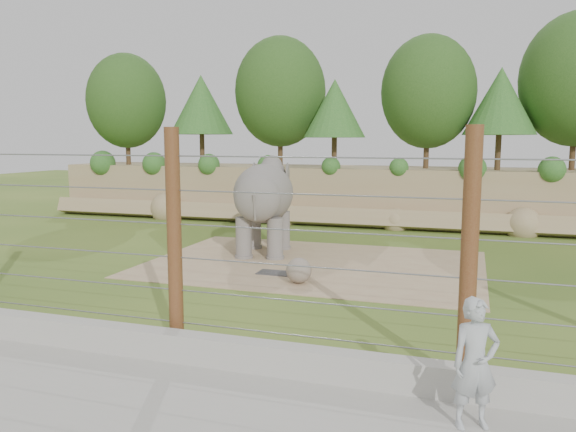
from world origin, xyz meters
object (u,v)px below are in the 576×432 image
(elephant, at_px, (264,207))
(stone_ball, at_px, (299,270))
(zookeeper, at_px, (475,363))
(barrier_fence, at_px, (174,241))

(elephant, relative_size, stone_ball, 5.73)
(zookeeper, bearing_deg, stone_ball, 99.58)
(stone_ball, bearing_deg, zookeeper, -55.78)
(zookeeper, bearing_deg, elephant, 99.36)
(elephant, xyz_separation_m, stone_ball, (2.27, -3.42, -1.21))
(elephant, xyz_separation_m, barrier_fence, (1.52, -8.54, 0.43))
(barrier_fence, bearing_deg, stone_ball, 81.66)
(elephant, height_order, zookeeper, elephant)
(stone_ball, xyz_separation_m, barrier_fence, (-0.75, -5.13, 1.64))
(elephant, relative_size, barrier_fence, 0.19)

